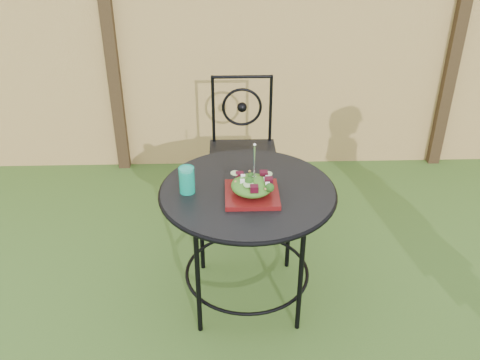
{
  "coord_description": "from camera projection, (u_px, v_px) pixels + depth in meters",
  "views": [
    {
      "loc": [
        -0.46,
        -1.81,
        2.15
      ],
      "look_at": [
        -0.39,
        0.59,
        0.75
      ],
      "focal_mm": 40.0,
      "sensor_mm": 36.0,
      "label": 1
    }
  ],
  "objects": [
    {
      "name": "fence",
      "position": [
        284.0,
        51.0,
        4.07
      ],
      "size": [
        8.0,
        0.12,
        1.9
      ],
      "color": "#DBB26C",
      "rests_on": "ground"
    },
    {
      "name": "fork",
      "position": [
        254.0,
        163.0,
        2.59
      ],
      "size": [
        0.01,
        0.01,
        0.18
      ],
      "primitive_type": "cylinder",
      "color": "silver",
      "rests_on": "salad"
    },
    {
      "name": "patio_table",
      "position": [
        247.0,
        211.0,
        2.82
      ],
      "size": [
        0.92,
        0.92,
        0.72
      ],
      "color": "black",
      "rests_on": "ground"
    },
    {
      "name": "salad",
      "position": [
        252.0,
        186.0,
        2.66
      ],
      "size": [
        0.21,
        0.21,
        0.08
      ],
      "primitive_type": "ellipsoid",
      "color": "#235614",
      "rests_on": "salad_plate"
    },
    {
      "name": "patio_chair",
      "position": [
        243.0,
        145.0,
        3.69
      ],
      "size": [
        0.46,
        0.46,
        0.95
      ],
      "color": "black",
      "rests_on": "ground"
    },
    {
      "name": "drinking_glass",
      "position": [
        187.0,
        180.0,
        2.7
      ],
      "size": [
        0.08,
        0.08,
        0.14
      ],
      "primitive_type": "cylinder",
      "color": "#0EA482",
      "rests_on": "patio_table"
    },
    {
      "name": "salad_plate",
      "position": [
        252.0,
        194.0,
        2.69
      ],
      "size": [
        0.27,
        0.27,
        0.02
      ],
      "primitive_type": "cube",
      "color": "#510B0D",
      "rests_on": "patio_table"
    }
  ]
}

